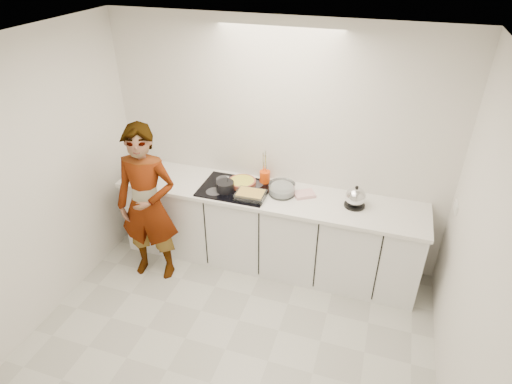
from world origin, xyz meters
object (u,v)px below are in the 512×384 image
(kettle, at_px, (355,198))
(utensil_crock, at_px, (265,177))
(baking_dish, at_px, (251,194))
(cook, at_px, (147,205))
(tart_dish, at_px, (242,182))
(hob, at_px, (235,188))
(saucepan, at_px, (225,186))
(mixing_bowl, at_px, (282,189))

(kettle, distance_m, utensil_crock, 0.99)
(baking_dish, distance_m, utensil_crock, 0.35)
(baking_dish, distance_m, cook, 1.05)
(baking_dish, relative_size, utensil_crock, 2.14)
(tart_dish, xyz_separation_m, kettle, (1.19, -0.04, 0.06))
(baking_dish, bearing_deg, tart_dish, 127.72)
(hob, height_order, cook, cook)
(utensil_crock, bearing_deg, tart_dish, -149.46)
(baking_dish, relative_size, kettle, 1.30)
(utensil_crock, distance_m, cook, 1.26)
(tart_dish, bearing_deg, cook, -143.71)
(saucepan, relative_size, kettle, 1.03)
(tart_dish, relative_size, cook, 0.22)
(saucepan, bearing_deg, kettle, 6.07)
(tart_dish, distance_m, utensil_crock, 0.25)
(saucepan, height_order, mixing_bowl, saucepan)
(baking_dish, bearing_deg, cook, -158.97)
(hob, relative_size, utensil_crock, 5.10)
(saucepan, relative_size, baking_dish, 0.79)
(saucepan, xyz_separation_m, kettle, (1.31, 0.14, 0.03))
(saucepan, height_order, utensil_crock, saucepan)
(tart_dish, relative_size, saucepan, 1.60)
(hob, relative_size, mixing_bowl, 2.12)
(baking_dish, bearing_deg, kettle, 9.90)
(mixing_bowl, bearing_deg, hob, -174.17)
(mixing_bowl, distance_m, utensil_crock, 0.29)
(hob, bearing_deg, tart_dish, 63.16)
(cook, bearing_deg, kettle, 7.89)
(hob, xyz_separation_m, cook, (-0.76, -0.50, -0.05))
(cook, bearing_deg, baking_dish, 13.42)
(mixing_bowl, relative_size, kettle, 1.46)
(tart_dish, bearing_deg, mixing_bowl, -5.36)
(hob, height_order, mixing_bowl, mixing_bowl)
(hob, distance_m, utensil_crock, 0.35)
(baking_dish, bearing_deg, hob, 149.83)
(saucepan, xyz_separation_m, utensil_crock, (0.34, 0.31, 0.00))
(kettle, bearing_deg, tart_dish, 178.09)
(tart_dish, xyz_separation_m, utensil_crock, (0.21, 0.13, 0.03))
(hob, height_order, kettle, kettle)
(cook, bearing_deg, mixing_bowl, 16.08)
(hob, bearing_deg, baking_dish, -30.17)
(tart_dish, height_order, utensil_crock, utensil_crock)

